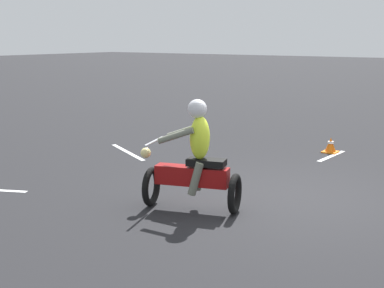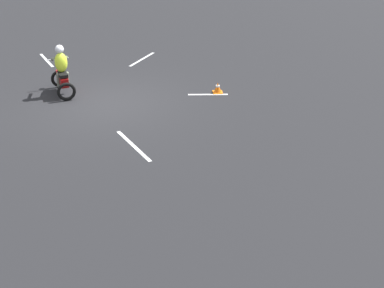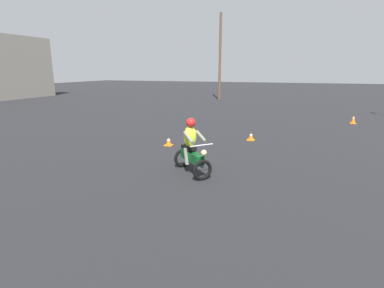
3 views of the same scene
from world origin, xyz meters
name	(u,v)px [view 1 (image 1 of 3)]	position (x,y,z in m)	size (l,w,h in m)	color
ground_plane	(289,197)	(0.00, 0.00, 0.00)	(120.00, 120.00, 0.00)	black
motorcycle_rider_foreground	(194,162)	(1.40, -0.90, 0.73)	(1.02, 1.55, 1.66)	black
traffic_cone_near_left	(331,145)	(-3.64, -0.68, 0.16)	(0.32, 0.32, 0.34)	orange
lane_stripe_w	(332,156)	(-3.30, -0.52, 0.00)	(0.10, 1.30, 0.01)	silver
lane_stripe_sw	(128,152)	(-1.09, -4.42, 0.00)	(0.10, 1.89, 0.01)	silver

